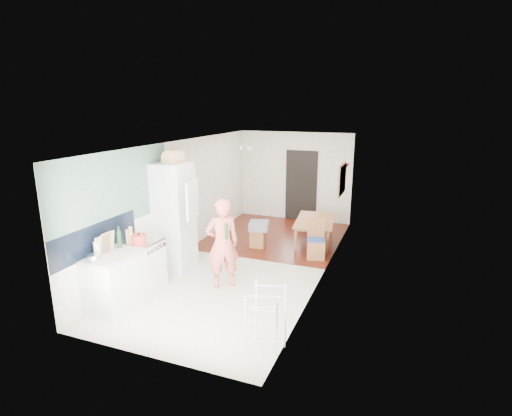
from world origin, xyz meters
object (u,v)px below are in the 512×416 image
Objects in this scene: dining_chair at (316,239)px; drying_rack at (266,319)px; dining_table at (316,233)px; stool at (258,238)px; person at (222,236)px.

drying_rack reaches higher than dining_chair.
dining_table is at bearing 87.20° from dining_chair.
stool is at bearing 155.63° from dining_chair.
dining_table is at bearing -148.12° from person.
drying_rack is at bearing -103.92° from dining_chair.
dining_chair is at bearing -162.20° from person.
person is at bearing -138.76° from dining_chair.
drying_rack is (0.34, -4.52, 0.20)m from dining_table.
person is 2.39m from dining_chair.
dining_table is 1.53× the size of dining_chair.
dining_chair is (1.27, 1.95, -0.54)m from person.
dining_chair reaches higher than dining_table.
person reaches higher than dining_chair.
stool is (-0.14, 2.17, -0.76)m from person.
dining_chair is at bearing -8.79° from stool.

